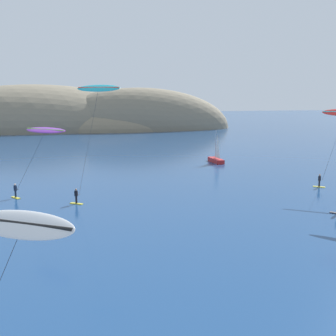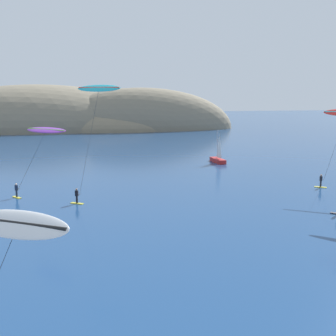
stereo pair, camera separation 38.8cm
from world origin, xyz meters
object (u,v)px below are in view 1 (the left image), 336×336
at_px(kitesurfer_purple, 43,135).
at_px(kitesurfer_white, 18,235).
at_px(sailboat_near, 215,158).
at_px(kitesurfer_cyan, 96,100).

bearing_deg(kitesurfer_purple, kitesurfer_white, -89.89).
relative_size(kitesurfer_purple, kitesurfer_white, 1.21).
bearing_deg(sailboat_near, kitesurfer_cyan, -131.80).
distance_m(kitesurfer_cyan, kitesurfer_purple, 6.92).
relative_size(sailboat_near, kitesurfer_cyan, 0.46).
distance_m(sailboat_near, kitesurfer_purple, 37.59).
height_order(kitesurfer_purple, kitesurfer_white, kitesurfer_purple).
xyz_separation_m(kitesurfer_purple, kitesurfer_white, (0.05, -28.64, -1.62)).
relative_size(kitesurfer_cyan, kitesurfer_purple, 1.53).
bearing_deg(kitesurfer_purple, kitesurfer_cyan, -18.79).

